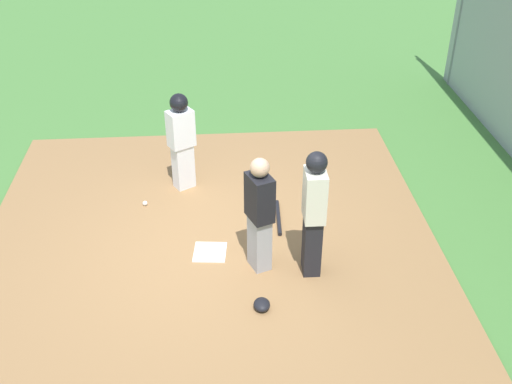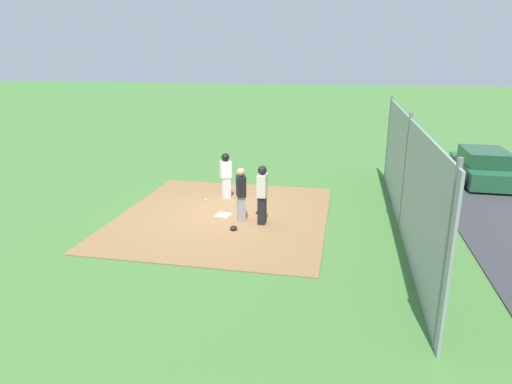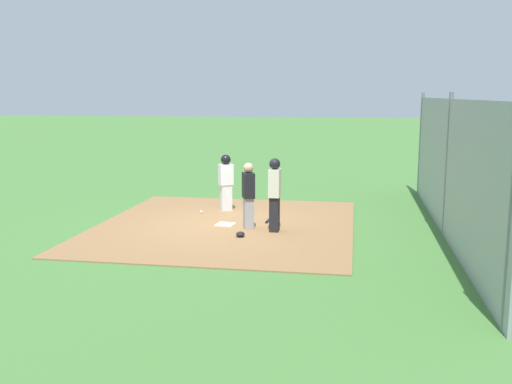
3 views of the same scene
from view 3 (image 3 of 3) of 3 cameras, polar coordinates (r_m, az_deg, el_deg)
The scene contains 10 objects.
ground_plane at distance 14.54m, azimuth -3.07°, elevation -3.39°, with size 140.00×140.00×0.00m, color #477A38.
dirt_infield at distance 14.54m, azimuth -3.07°, elevation -3.33°, with size 7.20×6.40×0.03m, color olive.
home_plate at distance 14.53m, azimuth -3.07°, elevation -3.24°, with size 0.44×0.44×0.02m, color white.
catcher at distance 13.92m, azimuth -0.76°, elevation -0.28°, with size 0.45×0.38×1.63m.
umpire at distance 13.66m, azimuth 1.87°, elevation -0.11°, with size 0.38×0.26×1.77m.
runner at distance 16.16m, azimuth -3.02°, elevation 1.31°, with size 0.42×0.46×1.60m.
baseball_bat at distance 15.05m, azimuth 1.37°, elevation -2.70°, with size 0.06×0.06×0.86m, color black.
catcher_mask at distance 13.29m, azimuth -1.57°, elevation -4.24°, with size 0.24×0.20×0.12m, color black.
baseball at distance 15.95m, azimuth -5.49°, elevation -2.00°, with size 0.07×0.07×0.07m, color white.
backstop_fence at distance 14.07m, azimuth 18.56°, elevation 2.31°, with size 12.00×0.10×3.35m.
Camera 3 is at (-13.80, -3.19, 3.30)m, focal length 40.07 mm.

